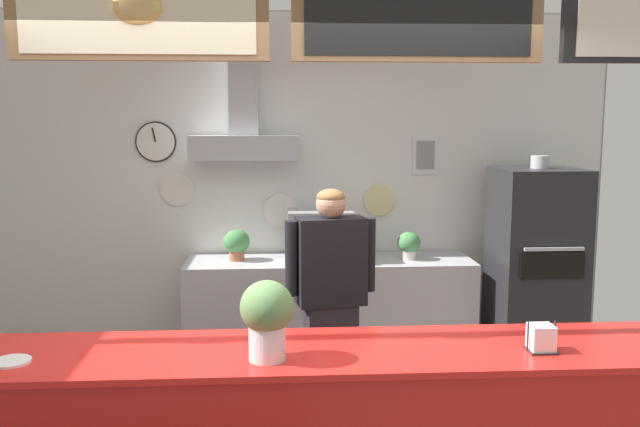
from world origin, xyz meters
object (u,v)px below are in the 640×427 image
Objects in this scene: basil_vase at (267,318)px; napkin_holder at (541,339)px; espresso_machine at (320,236)px; shop_worker at (331,306)px; potted_rosemary at (237,243)px; potted_sage at (409,244)px; condiment_plate at (11,361)px; potted_basil at (358,246)px; pizza_oven at (535,273)px.

napkin_holder is (1.22, 0.03, -0.13)m from basil_vase.
basil_vase is at bearing -98.43° from espresso_machine.
shop_worker is 1.48m from potted_rosemary.
potted_sage is at bearing 91.97° from napkin_holder.
napkin_holder reaches higher than condiment_plate.
espresso_machine is at bearing -169.56° from potted_basil.
pizza_oven is 5.13× the size of basil_vase.
basil_vase reaches higher than potted_sage.
basil_vase is at bearing -131.38° from pizza_oven.
napkin_holder is (-0.89, -2.36, 0.26)m from pizza_oven.
napkin_holder is (1.51, -2.66, 0.04)m from potted_rosemary.
espresso_machine reaches higher than condiment_plate.
shop_worker is at bearing -104.16° from potted_basil.
shop_worker reaches higher than basil_vase.
espresso_machine is 3.22× the size of condiment_plate.
espresso_machine is 2.31× the size of potted_sage.
condiment_plate is 2.31m from napkin_holder.
pizza_oven is at bearing -8.60° from espresso_machine.
potted_rosemary reaches higher than potted_sage.
espresso_machine is 3.01m from condiment_plate.
shop_worker is 1.28m from espresso_machine.
shop_worker is at bearing 121.48° from napkin_holder.
basil_vase is at bearing -178.49° from napkin_holder.
napkin_holder is (2.30, 0.01, 0.05)m from condiment_plate.
potted_sage is 1.39× the size of condiment_plate.
napkin_holder is (0.09, -2.61, 0.06)m from potted_sage.
basil_vase is at bearing 64.78° from shop_worker.
condiment_plate is at bearing -179.87° from napkin_holder.
potted_rosemary is at bearing 119.59° from napkin_holder.
pizza_oven is at bearing -159.95° from shop_worker.
condiment_plate is at bearing 33.05° from shop_worker.
potted_basil is at bearing 56.12° from condiment_plate.
potted_basil is at bearing -114.09° from shop_worker.
potted_sage is 0.89× the size of potted_rosemary.
napkin_holder is at bearing -79.34° from potted_basil.
napkin_holder is (0.84, -1.36, 0.22)m from shop_worker.
basil_vase is (1.09, -0.03, 0.18)m from condiment_plate.
shop_worker is at bearing -90.49° from espresso_machine.
potted_rosemary is at bearing 176.26° from espresso_machine.
pizza_oven is at bearing -12.87° from potted_basil.
espresso_machine is at bearing 107.49° from napkin_holder.
basil_vase is at bearing -113.07° from potted_sage.
potted_basil is (-1.39, 0.32, 0.17)m from pizza_oven.
pizza_oven reaches higher than potted_sage.
napkin_holder is at bearing -88.03° from potted_sage.
basil_vase reaches higher than condiment_plate.
potted_sage reaches higher than condiment_plate.
potted_basil is 2.73m from napkin_holder.
potted_sage is at bearing -0.23° from espresso_machine.
pizza_oven is 1.75m from espresso_machine.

